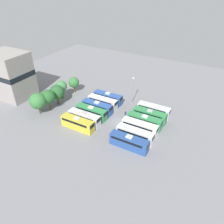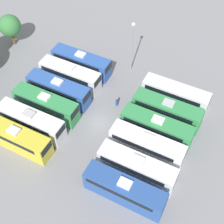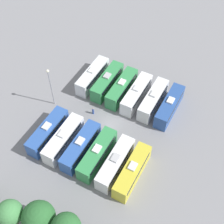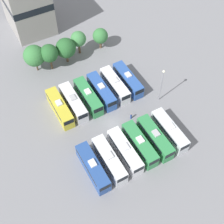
# 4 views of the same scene
# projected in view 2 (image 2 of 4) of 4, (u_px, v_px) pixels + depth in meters

# --- Properties ---
(ground_plane) EXTENTS (123.74, 123.74, 0.00)m
(ground_plane) POSITION_uv_depth(u_px,v_px,m) (100.00, 123.00, 46.24)
(ground_plane) COLOR gray
(bus_0) EXTENTS (2.55, 10.20, 3.66)m
(bus_0) POSITION_uv_depth(u_px,v_px,m) (124.00, 190.00, 37.45)
(bus_0) COLOR #284C93
(bus_0) RESTS_ON ground_plane
(bus_1) EXTENTS (2.55, 10.20, 3.66)m
(bus_1) POSITION_uv_depth(u_px,v_px,m) (137.00, 167.00, 39.44)
(bus_1) COLOR silver
(bus_1) RESTS_ON ground_plane
(bus_2) EXTENTS (2.55, 10.20, 3.66)m
(bus_2) POSITION_uv_depth(u_px,v_px,m) (147.00, 145.00, 41.55)
(bus_2) COLOR white
(bus_2) RESTS_ON ground_plane
(bus_3) EXTENTS (2.55, 10.20, 3.66)m
(bus_3) POSITION_uv_depth(u_px,v_px,m) (157.00, 127.00, 43.46)
(bus_3) COLOR #338C4C
(bus_3) RESTS_ON ground_plane
(bus_4) EXTENTS (2.55, 10.20, 3.66)m
(bus_4) POSITION_uv_depth(u_px,v_px,m) (167.00, 110.00, 45.41)
(bus_4) COLOR #338C4C
(bus_4) RESTS_ON ground_plane
(bus_5) EXTENTS (2.55, 10.20, 3.66)m
(bus_5) POSITION_uv_depth(u_px,v_px,m) (175.00, 94.00, 47.44)
(bus_5) COLOR silver
(bus_5) RESTS_ON ground_plane
(bus_6) EXTENTS (2.55, 10.20, 3.66)m
(bus_6) POSITION_uv_depth(u_px,v_px,m) (16.00, 138.00, 42.31)
(bus_6) COLOR gold
(bus_6) RESTS_ON ground_plane
(bus_7) EXTENTS (2.55, 10.20, 3.66)m
(bus_7) POSITION_uv_depth(u_px,v_px,m) (31.00, 121.00, 44.14)
(bus_7) COLOR silver
(bus_7) RESTS_ON ground_plane
(bus_8) EXTENTS (2.55, 10.20, 3.66)m
(bus_8) POSITION_uv_depth(u_px,v_px,m) (46.00, 104.00, 46.17)
(bus_8) COLOR #338C4C
(bus_8) RESTS_ON ground_plane
(bus_9) EXTENTS (2.55, 10.20, 3.66)m
(bus_9) POSITION_uv_depth(u_px,v_px,m) (58.00, 89.00, 48.10)
(bus_9) COLOR #2D56A8
(bus_9) RESTS_ON ground_plane
(bus_10) EXTENTS (2.55, 10.20, 3.66)m
(bus_10) POSITION_uv_depth(u_px,v_px,m) (70.00, 75.00, 50.17)
(bus_10) COLOR silver
(bus_10) RESTS_ON ground_plane
(bus_11) EXTENTS (2.55, 10.20, 3.66)m
(bus_11) POSITION_uv_depth(u_px,v_px,m) (81.00, 62.00, 52.13)
(bus_11) COLOR #2D56A8
(bus_11) RESTS_ON ground_plane
(worker_person) EXTENTS (0.36, 0.36, 1.62)m
(worker_person) POSITION_uv_depth(u_px,v_px,m) (117.00, 102.00, 47.88)
(worker_person) COLOR navy
(worker_person) RESTS_ON ground_plane
(light_pole) EXTENTS (0.60, 0.60, 9.40)m
(light_pole) POSITION_uv_depth(u_px,v_px,m) (132.00, 40.00, 48.85)
(light_pole) COLOR gray
(light_pole) RESTS_ON ground_plane
(tree_4) EXTENTS (3.93, 3.93, 5.89)m
(tree_4) POSITION_uv_depth(u_px,v_px,m) (10.00, 26.00, 55.17)
(tree_4) COLOR brown
(tree_4) RESTS_ON ground_plane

